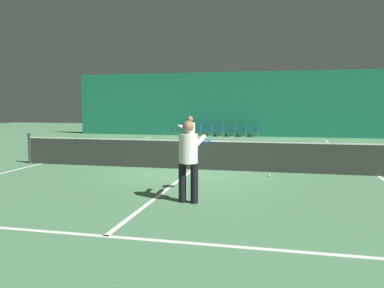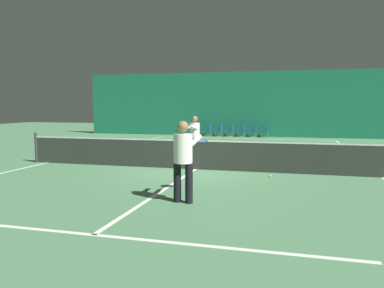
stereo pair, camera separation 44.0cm
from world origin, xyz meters
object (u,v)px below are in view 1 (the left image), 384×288
object	(u,v)px
courtside_chair_1	(199,129)
courtside_chair_3	(221,129)
player_far	(189,134)
courtside_chair_2	(210,129)
courtside_chair_5	(244,130)
tennis_net	(193,154)
courtside_chair_0	(188,129)
tennis_ball	(269,175)
courtside_chair_6	(256,130)
courtside_chair_4	(233,130)
player_near	(189,155)

from	to	relation	value
courtside_chair_1	courtside_chair_3	bearing A→B (deg)	90.00
player_far	courtside_chair_3	world-z (taller)	player_far
courtside_chair_2	courtside_chair_3	size ratio (longest dim) A/B	1.00
courtside_chair_1	courtside_chair_5	size ratio (longest dim) A/B	1.00
tennis_net	courtside_chair_3	bearing A→B (deg)	94.23
courtside_chair_0	tennis_net	bearing A→B (deg)	13.89
courtside_chair_3	courtside_chair_5	bearing A→B (deg)	90.00
courtside_chair_3	courtside_chair_5	size ratio (longest dim) A/B	1.00
courtside_chair_3	tennis_ball	xyz separation A→B (m)	(3.39, -14.06, -0.45)
courtside_chair_6	tennis_ball	bearing A→B (deg)	4.39
courtside_chair_1	courtside_chair_3	world-z (taller)	same
courtside_chair_1	courtside_chair_4	world-z (taller)	same
courtside_chair_3	tennis_net	bearing A→B (deg)	4.23
player_far	courtside_chair_6	xyz separation A→B (m)	(1.99, 10.97, -0.47)
courtside_chair_1	tennis_ball	distance (m)	14.90
courtside_chair_2	courtside_chair_0	bearing A→B (deg)	-90.00
courtside_chair_4	tennis_ball	distance (m)	14.31
player_far	tennis_ball	bearing A→B (deg)	64.99
courtside_chair_2	courtside_chair_4	size ratio (longest dim) A/B	1.00
courtside_chair_0	courtside_chair_3	xyz separation A→B (m)	(2.31, 0.00, 0.00)
courtside_chair_2	courtside_chair_5	xyz separation A→B (m)	(2.31, 0.00, 0.00)
player_near	courtside_chair_6	size ratio (longest dim) A/B	2.04
tennis_net	tennis_ball	world-z (taller)	tennis_net
tennis_net	courtside_chair_6	size ratio (longest dim) A/B	14.29
courtside_chair_0	courtside_chair_6	size ratio (longest dim) A/B	1.00
courtside_chair_0	courtside_chair_6	xyz separation A→B (m)	(4.62, 0.00, 0.00)
player_far	courtside_chair_5	xyz separation A→B (m)	(1.22, 10.97, -0.47)
tennis_net	courtside_chair_3	xyz separation A→B (m)	(-0.98, 13.32, -0.03)
player_far	courtside_chair_4	distance (m)	10.99
player_near	player_far	distance (m)	6.60
courtside_chair_2	courtside_chair_4	world-z (taller)	same
tennis_net	courtside_chair_2	bearing A→B (deg)	97.50
courtside_chair_2	courtside_chair_3	xyz separation A→B (m)	(0.77, 0.00, 0.00)
courtside_chair_1	courtside_chair_5	world-z (taller)	same
courtside_chair_1	courtside_chair_6	size ratio (longest dim) A/B	1.00
courtside_chair_1	courtside_chair_2	xyz separation A→B (m)	(0.77, 0.00, 0.00)
tennis_ball	player_far	bearing A→B (deg)	134.80
tennis_net	courtside_chair_0	world-z (taller)	tennis_net
courtside_chair_2	courtside_chair_3	bearing A→B (deg)	90.00
courtside_chair_4	courtside_chair_6	distance (m)	1.54
player_far	courtside_chair_3	xyz separation A→B (m)	(-0.32, 10.97, -0.47)
courtside_chair_0	tennis_ball	distance (m)	15.18
courtside_chair_5	tennis_net	bearing A→B (deg)	-2.39
courtside_chair_3	courtside_chair_4	world-z (taller)	same
tennis_net	courtside_chair_5	distance (m)	13.34
tennis_net	courtside_chair_3	size ratio (longest dim) A/B	14.29
tennis_ball	courtside_chair_3	bearing A→B (deg)	103.55
player_near	courtside_chair_4	xyz separation A→B (m)	(-1.01, 17.40, -0.51)
player_far	tennis_ball	xyz separation A→B (m)	(3.07, -3.09, -0.93)
tennis_ball	player_near	bearing A→B (deg)	-115.64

